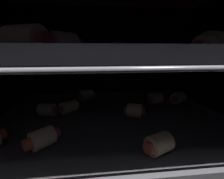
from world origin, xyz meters
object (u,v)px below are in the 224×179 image
Objects in this scene: pig_in_blanket_upper_0 at (21,45)px; pig_in_blanket_lower_8 at (48,109)px; pig_in_blanket_lower_7 at (86,95)px; pig_in_blanket_upper_7 at (215,43)px; pig_in_blanket_upper_6 at (64,43)px; oven_rack_upper at (113,57)px; pig_in_blanket_lower_0 at (159,144)px; pig_in_blanket_upper_2 at (26,40)px; pig_in_blanket_lower_5 at (155,98)px; oven_rack_lower at (113,123)px; baking_tray_lower at (113,120)px; pig_in_blanket_lower_3 at (42,138)px; pig_in_blanket_upper_3 at (206,45)px; pig_in_blanket_upper_1 at (28,45)px; baking_tray_upper at (113,54)px; pig_in_blanket_lower_2 at (134,111)px; pig_in_blanket_lower_4 at (178,98)px; pig_in_blanket_lower_1 at (69,107)px; pig_in_blanket_upper_4 at (118,47)px; pig_in_blanket_upper_5 at (54,47)px.

pig_in_blanket_lower_8 is at bearing 85.55° from pig_in_blanket_upper_0.
pig_in_blanket_upper_7 reaches higher than pig_in_blanket_lower_7.
pig_in_blanket_upper_6 reaches higher than pig_in_blanket_lower_7.
pig_in_blanket_upper_6 reaches higher than oven_rack_upper.
pig_in_blanket_upper_6 reaches higher than pig_in_blanket_upper_0.
pig_in_blanket_lower_0 is 22.85cm from pig_in_blanket_upper_2.
pig_in_blanket_lower_0 is 1.12× the size of pig_in_blanket_upper_6.
pig_in_blanket_lower_5 is 29.72cm from pig_in_blanket_lower_8.
oven_rack_upper reaches higher than oven_rack_lower.
pig_in_blanket_lower_8 is (-29.24, -5.31, -0.08)cm from pig_in_blanket_lower_5.
baking_tray_lower is at bearing -146.30° from pig_in_blanket_lower_5.
pig_in_blanket_upper_3 reaches higher than pig_in_blanket_lower_3.
pig_in_blanket_upper_0 is at bearing -167.90° from oven_rack_upper.
baking_tray_lower is at bearing -24.13° from pig_in_blanket_upper_1.
pig_in_blanket_upper_3 is at bearing -50.10° from baking_tray_upper.
pig_in_blanket_lower_2 is 22.78cm from pig_in_blanket_upper_6.
pig_in_blanket_upper_6 reaches higher than pig_in_blanket_lower_2.
pig_in_blanket_lower_4 reaches higher than pig_in_blanket_lower_3.
pig_in_blanket_lower_1 is 14.15cm from pig_in_blanket_lower_3.
pig_in_blanket_lower_1 is 19.19cm from pig_in_blanket_upper_4.
baking_tray_lower is at bearing -8.68° from pig_in_blanket_upper_5.
pig_in_blanket_lower_4 is (20.77, 8.85, 2.67)cm from oven_rack_lower.
pig_in_blanket_lower_1 is at bearing -21.80° from pig_in_blanket_upper_1.
pig_in_blanket_upper_0 is (-29.81, -12.59, 14.72)cm from pig_in_blanket_lower_5.
baking_tray_upper is (10.73, -5.26, 13.27)cm from pig_in_blanket_lower_1.
oven_rack_upper is (-20.77, -8.85, 12.42)cm from pig_in_blanket_lower_4.
pig_in_blanket_upper_2 and pig_in_blanket_upper_7 have the same top height.
pig_in_blanket_lower_8 is 34.41cm from pig_in_blanket_upper_3.
pig_in_blanket_lower_7 is at bearing 167.67° from pig_in_blanket_lower_4.
pig_in_blanket_upper_5 reaches higher than pig_in_blanket_lower_0.
pig_in_blanket_lower_7 is (-27.69, 6.05, -0.08)cm from pig_in_blanket_lower_4.
pig_in_blanket_upper_7 reaches higher than pig_in_blanket_upper_3.
baking_tray_lower is at bearing -26.13° from pig_in_blanket_lower_1.
pig_in_blanket_upper_5 is (-12.08, 1.84, 2.10)cm from oven_rack_upper.
oven_rack_upper is 17.37cm from pig_in_blanket_upper_2.
pig_in_blanket_upper_1 is (-7.69, 17.84, 15.08)cm from pig_in_blanket_lower_3.
pig_in_blanket_upper_2 is (-24.92, -22.15, 15.02)cm from pig_in_blanket_lower_5.
pig_in_blanket_upper_2 is at bearing -179.59° from pig_in_blanket_upper_3.
oven_rack_upper reaches higher than pig_in_blanket_lower_3.
pig_in_blanket_lower_3 is 16.09cm from pig_in_blanket_upper_0.
baking_tray_lower is at bearing 129.90° from pig_in_blanket_upper_3.
pig_in_blanket_lower_1 is 0.85× the size of pig_in_blanket_lower_7.
pig_in_blanket_upper_7 is at bearing -108.73° from pig_in_blanket_lower_4.
oven_rack_lower is 10.12× the size of pig_in_blanket_lower_3.
pig_in_blanket_upper_1 reaches higher than oven_rack_upper.
pig_in_blanket_lower_7 is at bearing 164.38° from pig_in_blanket_lower_5.
pig_in_blanket_upper_4 reaches higher than baking_tray_upper.
pig_in_blanket_upper_6 reaches higher than pig_in_blanket_upper_5.
pig_in_blanket_lower_5 is at bearing 177.68° from pig_in_blanket_lower_4.
oven_rack_lower is 12.16× the size of pig_in_blanket_upper_4.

